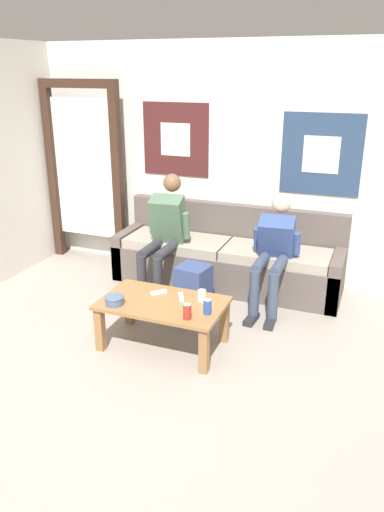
{
  "coord_description": "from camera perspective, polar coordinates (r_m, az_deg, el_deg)",
  "views": [
    {
      "loc": [
        1.52,
        -2.55,
        2.26
      ],
      "look_at": [
        -0.04,
        1.43,
        0.65
      ],
      "focal_mm": 35.0,
      "sensor_mm": 36.0,
      "label": 1
    }
  ],
  "objects": [
    {
      "name": "backpack",
      "position": [
        4.87,
        0.07,
        -3.96
      ],
      "size": [
        0.33,
        0.35,
        0.48
      ],
      "color": "navy",
      "rests_on": "ground_plane"
    },
    {
      "name": "person_seated_teen",
      "position": [
        4.92,
        9.33,
        0.84
      ],
      "size": [
        0.47,
        0.87,
        1.11
      ],
      "color": "#384256",
      "rests_on": "ground_plane"
    },
    {
      "name": "person_seated_adult",
      "position": [
        5.26,
        -3.17,
        2.93
      ],
      "size": [
        0.47,
        0.89,
        1.22
      ],
      "color": "#2D2D33",
      "rests_on": "ground_plane"
    },
    {
      "name": "drink_can_blue",
      "position": [
        3.99,
        1.77,
        -5.81
      ],
      "size": [
        0.07,
        0.07,
        0.12
      ],
      "color": "#28479E",
      "rests_on": "coffee_table"
    },
    {
      "name": "door_frame",
      "position": [
        6.16,
        -12.23,
        10.3
      ],
      "size": [
        1.0,
        0.1,
        2.15
      ],
      "color": "#382319",
      "rests_on": "ground_plane"
    },
    {
      "name": "game_controller_near_left",
      "position": [
        4.37,
        -3.82,
        -4.15
      ],
      "size": [
        0.13,
        0.13,
        0.03
      ],
      "color": "white",
      "rests_on": "coffee_table"
    },
    {
      "name": "coffee_table",
      "position": [
        4.26,
        -3.35,
        -6.11
      ],
      "size": [
        1.05,
        0.63,
        0.42
      ],
      "color": "olive",
      "rests_on": "ground_plane"
    },
    {
      "name": "drink_can_red",
      "position": [
        3.92,
        -0.55,
        -6.36
      ],
      "size": [
        0.07,
        0.07,
        0.12
      ],
      "color": "maroon",
      "rests_on": "coffee_table"
    },
    {
      "name": "couch",
      "position": [
        5.5,
        4.06,
        -0.37
      ],
      "size": [
        2.48,
        0.72,
        0.84
      ],
      "color": "#564C47",
      "rests_on": "ground_plane"
    },
    {
      "name": "ground_plane",
      "position": [
        3.74,
        -7.79,
        -16.79
      ],
      "size": [
        18.0,
        18.0,
        0.0
      ],
      "primitive_type": "plane",
      "color": "gray"
    },
    {
      "name": "game_controller_near_right",
      "position": [
        4.28,
        -1.26,
        -4.68
      ],
      "size": [
        0.1,
        0.14,
        0.03
      ],
      "color": "white",
      "rests_on": "coffee_table"
    },
    {
      "name": "ceramic_bowl",
      "position": [
        4.2,
        -8.88,
        -4.96
      ],
      "size": [
        0.16,
        0.16,
        0.07
      ],
      "color": "#475B75",
      "rests_on": "coffee_table"
    },
    {
      "name": "wall_back",
      "position": [
        5.57,
        5.3,
        10.43
      ],
      "size": [
        10.0,
        0.07,
        2.55
      ],
      "color": "silver",
      "rests_on": "ground_plane"
    },
    {
      "name": "pillar_candle",
      "position": [
        4.2,
        1.14,
        -4.56
      ],
      "size": [
        0.07,
        0.07,
        0.11
      ],
      "color": "silver",
      "rests_on": "coffee_table"
    }
  ]
}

